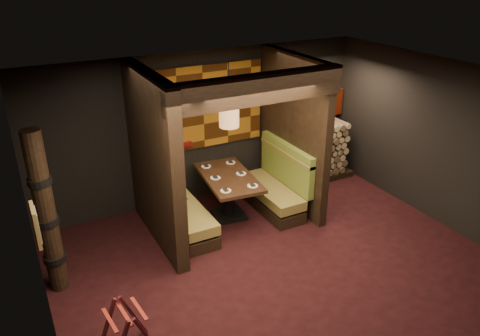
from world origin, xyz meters
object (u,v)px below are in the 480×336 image
at_px(pendant_lamp, 229,114).
at_px(booth_bench_right, 275,188).
at_px(dining_table, 229,188).
at_px(firewood_stack, 313,152).
at_px(luggage_rack, 127,330).
at_px(totem_column, 46,215).
at_px(booth_bench_left, 180,212).

bearing_deg(pendant_lamp, booth_bench_right, -3.10).
distance_m(dining_table, firewood_stack, 2.36).
relative_size(booth_bench_right, luggage_rack, 2.15).
height_order(pendant_lamp, totem_column, pendant_lamp).
height_order(booth_bench_left, pendant_lamp, pendant_lamp).
xyz_separation_m(booth_bench_right, luggage_rack, (-3.45, -2.26, -0.03)).
height_order(dining_table, pendant_lamp, pendant_lamp).
bearing_deg(booth_bench_left, firewood_stack, 12.17).
relative_size(booth_bench_left, luggage_rack, 2.15).
height_order(booth_bench_left, luggage_rack, booth_bench_left).
bearing_deg(luggage_rack, totem_column, 107.41).
xyz_separation_m(booth_bench_left, firewood_stack, (3.25, 0.70, 0.21)).
height_order(pendant_lamp, luggage_rack, pendant_lamp).
xyz_separation_m(booth_bench_right, pendant_lamp, (-0.93, 0.05, 1.58)).
xyz_separation_m(dining_table, firewood_stack, (2.28, 0.60, 0.04)).
bearing_deg(firewood_stack, pendant_lamp, -164.08).
xyz_separation_m(dining_table, totem_column, (-3.06, -0.65, 0.61)).
bearing_deg(luggage_rack, pendant_lamp, 42.46).
bearing_deg(dining_table, booth_bench_right, -6.17).
bearing_deg(firewood_stack, totem_column, -166.81).
xyz_separation_m(dining_table, luggage_rack, (-2.52, -2.36, -0.20)).
distance_m(booth_bench_right, luggage_rack, 4.12).
relative_size(totem_column, firewood_stack, 1.39).
bearing_deg(totem_column, dining_table, 12.01).
distance_m(dining_table, luggage_rack, 3.46).
height_order(luggage_rack, totem_column, totem_column).
relative_size(luggage_rack, totem_column, 0.31).
xyz_separation_m(booth_bench_left, pendant_lamp, (0.97, 0.05, 1.58)).
bearing_deg(booth_bench_left, totem_column, -165.25).
bearing_deg(luggage_rack, dining_table, 43.07).
bearing_deg(luggage_rack, firewood_stack, 31.63).
distance_m(booth_bench_left, totem_column, 2.30).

